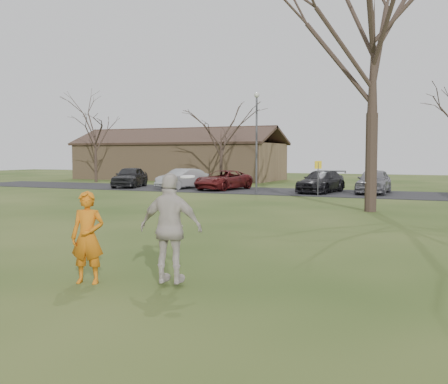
{
  "coord_description": "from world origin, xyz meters",
  "views": [
    {
      "loc": [
        5.32,
        -8.0,
        2.43
      ],
      "look_at": [
        0.0,
        4.0,
        1.5
      ],
      "focal_mm": 42.03,
      "sensor_mm": 36.0,
      "label": 1
    }
  ],
  "objects_px": {
    "car_2": "(223,180)",
    "big_tree": "(374,46)",
    "player_defender": "(88,237)",
    "car_0": "(130,177)",
    "catching_play": "(171,228)",
    "car_3": "(321,182)",
    "building": "(179,160)",
    "car_1": "(182,179)",
    "lamp_post": "(257,130)",
    "car_4": "(374,181)"
  },
  "relations": [
    {
      "from": "player_defender",
      "to": "catching_play",
      "type": "relative_size",
      "value": 0.86
    },
    {
      "from": "lamp_post",
      "to": "big_tree",
      "type": "bearing_deg",
      "value": -43.15
    },
    {
      "from": "car_4",
      "to": "car_2",
      "type": "bearing_deg",
      "value": -176.62
    },
    {
      "from": "car_3",
      "to": "building",
      "type": "relative_size",
      "value": 0.23
    },
    {
      "from": "car_0",
      "to": "big_tree",
      "type": "height_order",
      "value": "big_tree"
    },
    {
      "from": "car_2",
      "to": "big_tree",
      "type": "height_order",
      "value": "big_tree"
    },
    {
      "from": "car_4",
      "to": "big_tree",
      "type": "height_order",
      "value": "big_tree"
    },
    {
      "from": "car_2",
      "to": "building",
      "type": "relative_size",
      "value": 0.23
    },
    {
      "from": "lamp_post",
      "to": "car_2",
      "type": "bearing_deg",
      "value": 144.19
    },
    {
      "from": "car_1",
      "to": "building",
      "type": "bearing_deg",
      "value": 132.89
    },
    {
      "from": "car_2",
      "to": "building",
      "type": "distance_m",
      "value": 16.95
    },
    {
      "from": "catching_play",
      "to": "building",
      "type": "bearing_deg",
      "value": 118.63
    },
    {
      "from": "car_0",
      "to": "big_tree",
      "type": "distance_m",
      "value": 22.0
    },
    {
      "from": "car_3",
      "to": "car_4",
      "type": "bearing_deg",
      "value": 16.96
    },
    {
      "from": "car_4",
      "to": "building",
      "type": "height_order",
      "value": "building"
    },
    {
      "from": "car_0",
      "to": "lamp_post",
      "type": "relative_size",
      "value": 0.72
    },
    {
      "from": "player_defender",
      "to": "car_0",
      "type": "height_order",
      "value": "player_defender"
    },
    {
      "from": "car_1",
      "to": "catching_play",
      "type": "xyz_separation_m",
      "value": [
        13.01,
        -24.46,
        0.35
      ]
    },
    {
      "from": "car_2",
      "to": "car_4",
      "type": "relative_size",
      "value": 1.07
    },
    {
      "from": "car_0",
      "to": "catching_play",
      "type": "bearing_deg",
      "value": -71.18
    },
    {
      "from": "player_defender",
      "to": "car_4",
      "type": "height_order",
      "value": "player_defender"
    },
    {
      "from": "lamp_post",
      "to": "catching_play",
      "type": "bearing_deg",
      "value": -73.51
    },
    {
      "from": "car_2",
      "to": "lamp_post",
      "type": "xyz_separation_m",
      "value": [
        3.32,
        -2.4,
        3.27
      ]
    },
    {
      "from": "car_1",
      "to": "big_tree",
      "type": "xyz_separation_m",
      "value": [
        14.44,
        -9.78,
        6.26
      ]
    },
    {
      "from": "player_defender",
      "to": "building",
      "type": "xyz_separation_m",
      "value": [
        -18.99,
        38.08,
        1.06
      ]
    },
    {
      "from": "car_0",
      "to": "car_4",
      "type": "bearing_deg",
      "value": -13.98
    },
    {
      "from": "player_defender",
      "to": "car_4",
      "type": "distance_m",
      "value": 25.6
    },
    {
      "from": "building",
      "to": "lamp_post",
      "type": "distance_m",
      "value": 20.99
    },
    {
      "from": "car_4",
      "to": "lamp_post",
      "type": "relative_size",
      "value": 0.72
    },
    {
      "from": "car_2",
      "to": "building",
      "type": "xyz_separation_m",
      "value": [
        -10.68,
        13.1,
        1.23
      ]
    },
    {
      "from": "car_3",
      "to": "building",
      "type": "distance_m",
      "value": 21.86
    },
    {
      "from": "car_2",
      "to": "big_tree",
      "type": "relative_size",
      "value": 0.34
    },
    {
      "from": "car_2",
      "to": "building",
      "type": "bearing_deg",
      "value": 139.67
    },
    {
      "from": "car_2",
      "to": "car_3",
      "type": "relative_size",
      "value": 1.0
    },
    {
      "from": "car_1",
      "to": "building",
      "type": "height_order",
      "value": "building"
    },
    {
      "from": "catching_play",
      "to": "building",
      "type": "relative_size",
      "value": 0.1
    },
    {
      "from": "car_0",
      "to": "building",
      "type": "relative_size",
      "value": 0.22
    },
    {
      "from": "car_2",
      "to": "car_3",
      "type": "height_order",
      "value": "car_3"
    },
    {
      "from": "player_defender",
      "to": "car_0",
      "type": "distance_m",
      "value": 29.32
    },
    {
      "from": "player_defender",
      "to": "car_4",
      "type": "xyz_separation_m",
      "value": [
        1.68,
        25.54,
        -0.07
      ]
    },
    {
      "from": "car_4",
      "to": "lamp_post",
      "type": "xyz_separation_m",
      "value": [
        -6.67,
        -2.97,
        3.17
      ]
    },
    {
      "from": "car_0",
      "to": "car_4",
      "type": "distance_m",
      "value": 17.47
    },
    {
      "from": "player_defender",
      "to": "car_3",
      "type": "bearing_deg",
      "value": 76.67
    },
    {
      "from": "lamp_post",
      "to": "player_defender",
      "type": "bearing_deg",
      "value": -77.55
    },
    {
      "from": "building",
      "to": "lamp_post",
      "type": "relative_size",
      "value": 3.29
    },
    {
      "from": "car_4",
      "to": "car_0",
      "type": "bearing_deg",
      "value": -177.2
    },
    {
      "from": "car_2",
      "to": "catching_play",
      "type": "height_order",
      "value": "catching_play"
    },
    {
      "from": "player_defender",
      "to": "car_2",
      "type": "bearing_deg",
      "value": 91.66
    },
    {
      "from": "car_3",
      "to": "lamp_post",
      "type": "height_order",
      "value": "lamp_post"
    },
    {
      "from": "car_3",
      "to": "lamp_post",
      "type": "relative_size",
      "value": 0.76
    }
  ]
}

